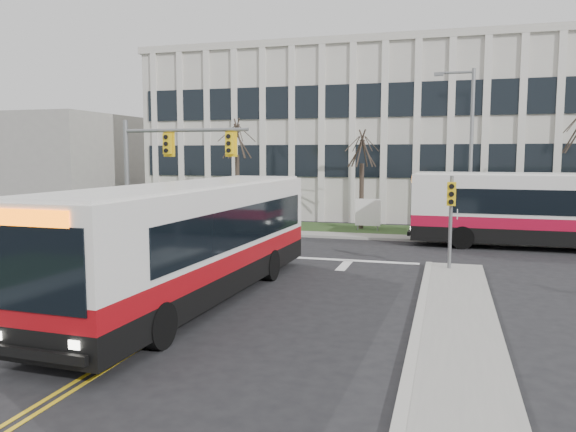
# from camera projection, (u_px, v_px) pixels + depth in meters

# --- Properties ---
(ground) EXTENTS (120.00, 120.00, 0.00)m
(ground) POSITION_uv_depth(u_px,v_px,m) (210.00, 303.00, 17.55)
(ground) COLOR black
(ground) RESTS_ON ground
(sidewalk_east) EXTENTS (2.00, 26.00, 0.14)m
(sidewalk_east) POSITION_uv_depth(u_px,v_px,m) (465.00, 393.00, 10.71)
(sidewalk_east) COLOR #9E9B93
(sidewalk_east) RESTS_ON ground
(sidewalk_cross) EXTENTS (44.00, 1.60, 0.14)m
(sidewalk_cross) POSITION_uv_depth(u_px,v_px,m) (407.00, 238.00, 30.70)
(sidewalk_cross) COLOR #9E9B93
(sidewalk_cross) RESTS_ON ground
(building_lawn) EXTENTS (44.00, 5.00, 0.12)m
(building_lawn) POSITION_uv_depth(u_px,v_px,m) (411.00, 232.00, 33.38)
(building_lawn) COLOR #2C461E
(building_lawn) RESTS_ON ground
(office_building) EXTENTS (40.00, 16.00, 12.00)m
(office_building) POSITION_uv_depth(u_px,v_px,m) (422.00, 137.00, 44.20)
(office_building) COLOR beige
(office_building) RESTS_ON ground
(building_annex) EXTENTS (12.00, 12.00, 8.00)m
(building_annex) POSITION_uv_depth(u_px,v_px,m) (56.00, 162.00, 49.08)
(building_annex) COLOR #9E9B93
(building_annex) RESTS_ON ground
(mast_arm_signal) EXTENTS (6.11, 0.38, 6.20)m
(mast_arm_signal) POSITION_uv_depth(u_px,v_px,m) (159.00, 163.00, 25.47)
(mast_arm_signal) COLOR slate
(mast_arm_signal) RESTS_ON ground
(signal_pole_near) EXTENTS (0.34, 0.39, 3.80)m
(signal_pole_near) POSITION_uv_depth(u_px,v_px,m) (451.00, 209.00, 21.90)
(signal_pole_near) COLOR slate
(signal_pole_near) RESTS_ON ground
(signal_pole_far) EXTENTS (0.34, 0.39, 3.80)m
(signal_pole_far) POSITION_uv_depth(u_px,v_px,m) (450.00, 194.00, 30.02)
(signal_pole_far) COLOR slate
(signal_pole_far) RESTS_ON ground
(streetlight) EXTENTS (2.15, 0.25, 9.20)m
(streetlight) POSITION_uv_depth(u_px,v_px,m) (468.00, 144.00, 30.27)
(streetlight) COLOR slate
(streetlight) RESTS_ON ground
(directory_sign) EXTENTS (1.50, 0.12, 2.00)m
(directory_sign) POSITION_uv_depth(u_px,v_px,m) (368.00, 213.00, 33.46)
(directory_sign) COLOR slate
(directory_sign) RESTS_ON ground
(tree_left) EXTENTS (1.80, 1.80, 7.70)m
(tree_left) POSITION_uv_depth(u_px,v_px,m) (237.00, 141.00, 35.79)
(tree_left) COLOR #42352B
(tree_left) RESTS_ON ground
(tree_mid) EXTENTS (1.80, 1.80, 6.82)m
(tree_mid) POSITION_uv_depth(u_px,v_px,m) (362.00, 150.00, 33.86)
(tree_mid) COLOR #42352B
(tree_mid) RESTS_ON ground
(bus_main) EXTENTS (3.49, 13.76, 3.64)m
(bus_main) POSITION_uv_depth(u_px,v_px,m) (194.00, 244.00, 17.69)
(bus_main) COLOR silver
(bus_main) RESTS_ON ground
(bus_cross) EXTENTS (13.70, 3.28, 3.64)m
(bus_cross) POSITION_uv_depth(u_px,v_px,m) (556.00, 212.00, 27.40)
(bus_cross) COLOR silver
(bus_cross) RESTS_ON ground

